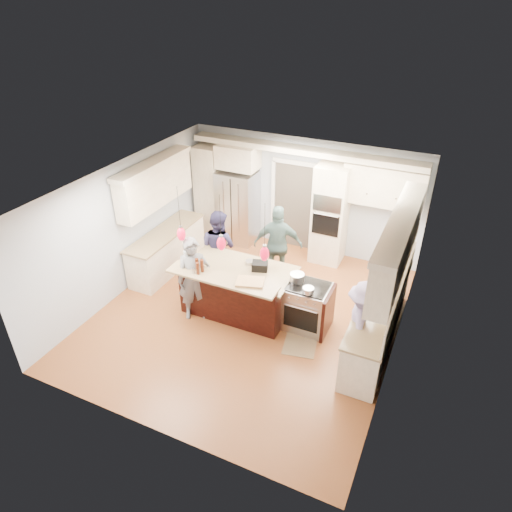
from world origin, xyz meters
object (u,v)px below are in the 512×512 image
Objects in this scene: kitchen_island at (238,289)px; person_far_left at (219,247)px; island_range at (308,307)px; person_bar_end at (194,279)px; refrigerator at (238,207)px.

person_far_left is at bearing 137.59° from kitchen_island.
person_far_left is (-2.26, 0.70, 0.37)m from island_range.
person_bar_end is at bearing 108.63° from person_far_left.
island_range is 2.40m from person_far_left.
island_range is 0.56× the size of person_far_left.
island_range is at bearing -42.59° from refrigerator.
island_range is 2.18m from person_bar_end.
person_bar_end is 1.03× the size of person_far_left.
person_bar_end is (-0.65, -0.52, 0.37)m from kitchen_island.
refrigerator is at bearing 116.88° from kitchen_island.
person_bar_end is at bearing -163.82° from island_range.
refrigerator reaches higher than kitchen_island.
refrigerator reaches higher than person_far_left.
kitchen_island is at bearing -63.12° from refrigerator.
person_far_left reaches higher than island_range.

